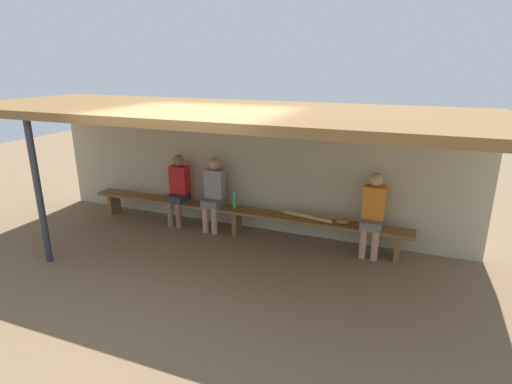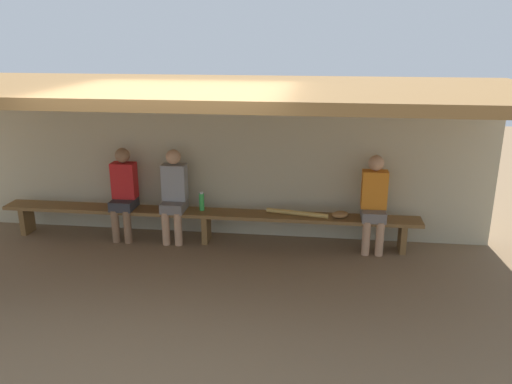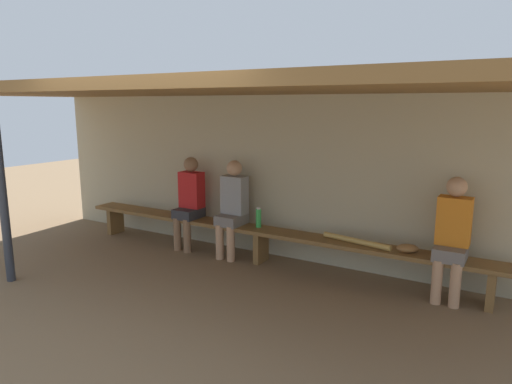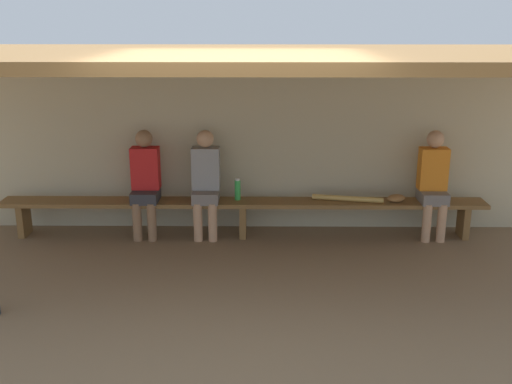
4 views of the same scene
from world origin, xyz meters
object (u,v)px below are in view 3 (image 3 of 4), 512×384
object	(u,v)px
support_post	(2,190)
baseball_bat	(356,241)
water_bottle_clear	(259,218)
player_with_sunglasses	(189,199)
bench	(261,234)
player_in_white	(452,234)
player_leftmost	(232,205)
baseball_glove_dark_brown	(407,248)

from	to	relation	value
support_post	baseball_bat	size ratio (longest dim) A/B	2.52
water_bottle_clear	baseball_bat	distance (m)	1.37
support_post	player_with_sunglasses	xyz separation A→B (m)	(1.05, 2.10, -0.37)
bench	water_bottle_clear	distance (m)	0.22
player_in_white	water_bottle_clear	size ratio (longest dim) A/B	4.90
player_with_sunglasses	support_post	bearing A→B (deg)	-116.51
support_post	baseball_bat	world-z (taller)	support_post
player_with_sunglasses	baseball_bat	bearing A→B (deg)	-0.07
bench	water_bottle_clear	world-z (taller)	water_bottle_clear
support_post	water_bottle_clear	distance (m)	3.10
player_with_sunglasses	water_bottle_clear	size ratio (longest dim) A/B	4.90
player_leftmost	player_with_sunglasses	bearing A→B (deg)	180.00
water_bottle_clear	baseball_bat	size ratio (longest dim) A/B	0.31
water_bottle_clear	baseball_bat	xyz separation A→B (m)	(1.36, -0.05, -0.10)
support_post	water_bottle_clear	size ratio (longest dim) A/B	8.08
baseball_glove_dark_brown	baseball_bat	distance (m)	0.60
player_with_sunglasses	baseball_bat	distance (m)	2.51
player_in_white	baseball_bat	distance (m)	1.07
bench	player_with_sunglasses	distance (m)	1.25
water_bottle_clear	baseball_bat	world-z (taller)	water_bottle_clear
player_in_white	baseball_glove_dark_brown	distance (m)	0.50
player_leftmost	water_bottle_clear	size ratio (longest dim) A/B	4.90
support_post	water_bottle_clear	xyz separation A→B (m)	(2.18, 2.15, -0.51)
player_with_sunglasses	player_in_white	bearing A→B (deg)	0.00
support_post	player_leftmost	bearing A→B (deg)	49.56
player_leftmost	baseball_glove_dark_brown	world-z (taller)	player_leftmost
support_post	baseball_glove_dark_brown	xyz separation A→B (m)	(4.14, 2.08, -0.60)
baseball_glove_dark_brown	baseball_bat	bearing A→B (deg)	-28.69
support_post	bench	bearing A→B (deg)	43.07
baseball_glove_dark_brown	player_in_white	bearing A→B (deg)	155.30
player_leftmost	baseball_glove_dark_brown	size ratio (longest dim) A/B	5.56
baseball_glove_dark_brown	baseball_bat	world-z (taller)	baseball_glove_dark_brown
player_with_sunglasses	water_bottle_clear	world-z (taller)	player_with_sunglasses
support_post	player_in_white	world-z (taller)	support_post
support_post	baseball_glove_dark_brown	size ratio (longest dim) A/B	9.17
player_in_white	baseball_bat	world-z (taller)	player_in_white
player_leftmost	bench	bearing A→B (deg)	-0.39
support_post	bench	distance (m)	3.16
water_bottle_clear	player_leftmost	bearing A→B (deg)	-173.63
baseball_bat	player_leftmost	bearing A→B (deg)	-169.32
bench	water_bottle_clear	size ratio (longest dim) A/B	22.04
player_with_sunglasses	baseball_bat	size ratio (longest dim) A/B	1.53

